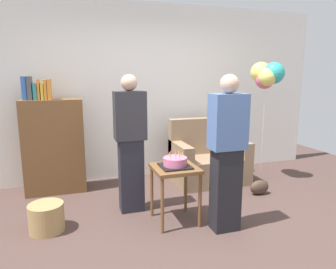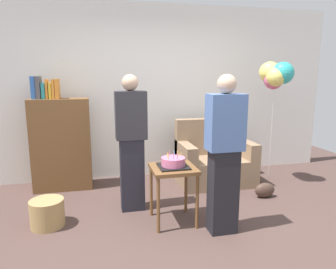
# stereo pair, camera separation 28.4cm
# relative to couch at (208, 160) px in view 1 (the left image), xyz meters

# --- Properties ---
(ground_plane) EXTENTS (8.00, 8.00, 0.00)m
(ground_plane) POSITION_rel_couch_xyz_m (-0.83, -1.41, -0.34)
(ground_plane) COLOR #4C3833
(wall_back) EXTENTS (6.00, 0.10, 2.70)m
(wall_back) POSITION_rel_couch_xyz_m (-0.83, 0.64, 1.01)
(wall_back) COLOR silver
(wall_back) RESTS_ON ground_plane
(couch) EXTENTS (1.10, 0.70, 0.96)m
(couch) POSITION_rel_couch_xyz_m (0.00, 0.00, 0.00)
(couch) COLOR #8C7054
(couch) RESTS_ON ground_plane
(bookshelf) EXTENTS (0.80, 0.36, 1.60)m
(bookshelf) POSITION_rel_couch_xyz_m (-2.22, 0.26, 0.34)
(bookshelf) COLOR brown
(bookshelf) RESTS_ON ground_plane
(side_table) EXTENTS (0.48, 0.48, 0.64)m
(side_table) POSITION_rel_couch_xyz_m (-0.93, -1.12, 0.20)
(side_table) COLOR brown
(side_table) RESTS_ON ground_plane
(birthday_cake) EXTENTS (0.32, 0.32, 0.17)m
(birthday_cake) POSITION_rel_couch_xyz_m (-0.93, -1.12, 0.35)
(birthday_cake) COLOR black
(birthday_cake) RESTS_ON side_table
(person_blowing_candles) EXTENTS (0.36, 0.22, 1.63)m
(person_blowing_candles) POSITION_rel_couch_xyz_m (-1.33, -0.67, 0.49)
(person_blowing_candles) COLOR #23232D
(person_blowing_candles) RESTS_ON ground_plane
(person_holding_cake) EXTENTS (0.36, 0.22, 1.63)m
(person_holding_cake) POSITION_rel_couch_xyz_m (-0.48, -1.44, 0.49)
(person_holding_cake) COLOR black
(person_holding_cake) RESTS_ON ground_plane
(wicker_basket) EXTENTS (0.36, 0.36, 0.30)m
(wicker_basket) POSITION_rel_couch_xyz_m (-2.28, -0.91, -0.19)
(wicker_basket) COLOR #A88451
(wicker_basket) RESTS_ON ground_plane
(handbag) EXTENTS (0.28, 0.14, 0.20)m
(handbag) POSITION_rel_couch_xyz_m (0.44, -0.72, -0.24)
(handbag) COLOR #473328
(handbag) RESTS_ON ground_plane
(balloon_bunch) EXTENTS (0.40, 0.49, 1.81)m
(balloon_bunch) POSITION_rel_couch_xyz_m (0.80, -0.24, 1.28)
(balloon_bunch) COLOR silver
(balloon_bunch) RESTS_ON ground_plane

